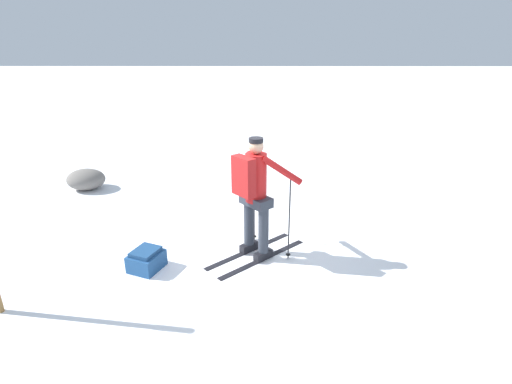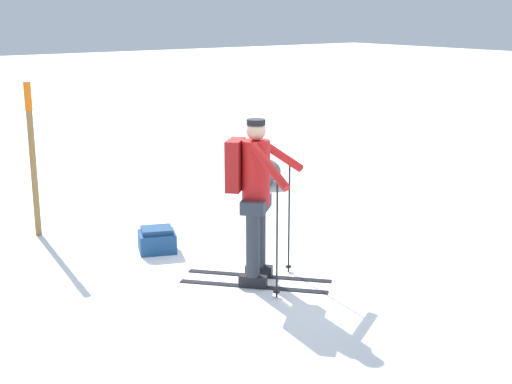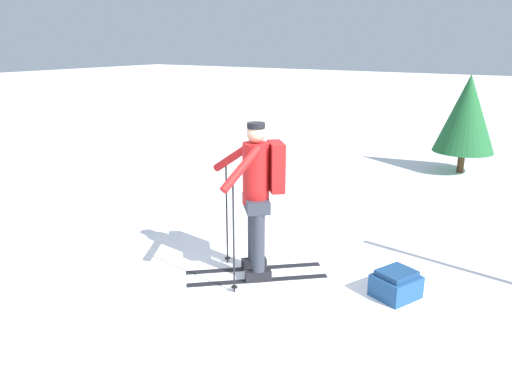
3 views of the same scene
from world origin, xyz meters
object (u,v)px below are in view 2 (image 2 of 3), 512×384
at_px(dropped_backpack, 157,240).
at_px(skier, 254,191).
at_px(rock_boulder, 260,170).
at_px(trail_marker, 32,148).

bearing_deg(dropped_backpack, skier, -166.42).
height_order(skier, rock_boulder, skier).
relative_size(dropped_backpack, trail_marker, 0.28).
bearing_deg(dropped_backpack, trail_marker, 32.22).
height_order(skier, trail_marker, trail_marker).
xyz_separation_m(skier, trail_marker, (3.05, 1.33, 0.14)).
bearing_deg(rock_boulder, dropped_backpack, 123.83).
bearing_deg(skier, dropped_backpack, 13.58).
bearing_deg(trail_marker, dropped_backpack, -147.78).
distance_m(skier, trail_marker, 3.33).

